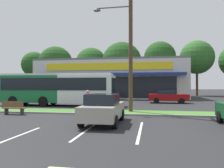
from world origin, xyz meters
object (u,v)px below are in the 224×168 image
(car_2, at_px, (168,96))
(car_3, at_px, (103,109))
(bus_stop_bench, at_px, (14,107))
(utility_pole, at_px, (129,34))
(pedestrian_by_pole, at_px, (88,103))
(city_bus, at_px, (57,88))

(car_2, relative_size, car_3, 1.05)
(bus_stop_bench, height_order, car_3, car_3)
(utility_pole, bearing_deg, bus_stop_bench, -163.53)
(utility_pole, height_order, pedestrian_by_pole, utility_pole)
(utility_pole, distance_m, bus_stop_bench, 9.88)
(city_bus, relative_size, car_2, 2.62)
(pedestrian_by_pole, bearing_deg, city_bus, -24.45)
(pedestrian_by_pole, bearing_deg, car_3, 150.09)
(utility_pole, xyz_separation_m, pedestrian_by_pole, (-2.56, -2.25, -5.03))
(city_bus, height_order, car_3, city_bus)
(bus_stop_bench, height_order, pedestrian_by_pole, pedestrian_by_pole)
(car_2, distance_m, pedestrian_by_pole, 13.78)
(bus_stop_bench, height_order, car_2, car_2)
(car_2, xyz_separation_m, car_3, (-4.51, -15.04, 0.04))
(utility_pole, bearing_deg, pedestrian_by_pole, -138.72)
(pedestrian_by_pole, bearing_deg, car_2, -87.62)
(city_bus, xyz_separation_m, pedestrian_by_pole, (5.25, -7.06, -0.89))
(utility_pole, xyz_separation_m, car_3, (-0.92, -4.96, -5.10))
(city_bus, height_order, car_2, city_bus)
(bus_stop_bench, relative_size, pedestrian_by_pole, 0.92)
(car_2, bearing_deg, city_bus, -155.21)
(utility_pole, distance_m, car_3, 7.17)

